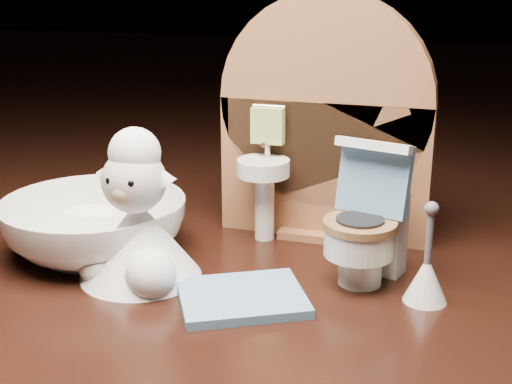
{
  "coord_description": "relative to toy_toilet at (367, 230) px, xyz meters",
  "views": [
    {
      "loc": [
        0.09,
        -0.35,
        0.17
      ],
      "look_at": [
        -0.02,
        -0.0,
        0.05
      ],
      "focal_mm": 50.0,
      "sensor_mm": 36.0,
      "label": 1
    }
  ],
  "objects": [
    {
      "name": "ceramic_bowl",
      "position": [
        -0.16,
        -0.01,
        -0.01
      ],
      "size": [
        0.11,
        0.11,
        0.03
      ],
      "primitive_type": "imported",
      "rotation": [
        0.0,
        0.0,
        -0.07
      ],
      "color": "white",
      "rests_on": "ground"
    },
    {
      "name": "toy_toilet",
      "position": [
        0.0,
        0.0,
        0.0
      ],
      "size": [
        0.04,
        0.05,
        0.08
      ],
      "rotation": [
        0.0,
        0.0,
        -0.26
      ],
      "color": "white",
      "rests_on": "ground"
    },
    {
      "name": "plush_lamb",
      "position": [
        -0.12,
        -0.04,
        0.0
      ],
      "size": [
        0.07,
        0.07,
        0.09
      ],
      "rotation": [
        0.0,
        0.0,
        -0.02
      ],
      "color": "white",
      "rests_on": "ground"
    },
    {
      "name": "toilet_brush",
      "position": [
        0.03,
        -0.02,
        -0.01
      ],
      "size": [
        0.02,
        0.02,
        0.05
      ],
      "color": "white",
      "rests_on": "ground"
    },
    {
      "name": "bath_mat",
      "position": [
        -0.06,
        -0.05,
        -0.03
      ],
      "size": [
        0.08,
        0.08,
        0.0
      ],
      "primitive_type": "cube",
      "rotation": [
        0.0,
        0.0,
        0.51
      ],
      "color": "#6090B9",
      "rests_on": "ground"
    },
    {
      "name": "backdrop_panel",
      "position": [
        -0.04,
        0.06,
        0.04
      ],
      "size": [
        0.13,
        0.05,
        0.15
      ],
      "color": "#975E3A",
      "rests_on": "ground"
    }
  ]
}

